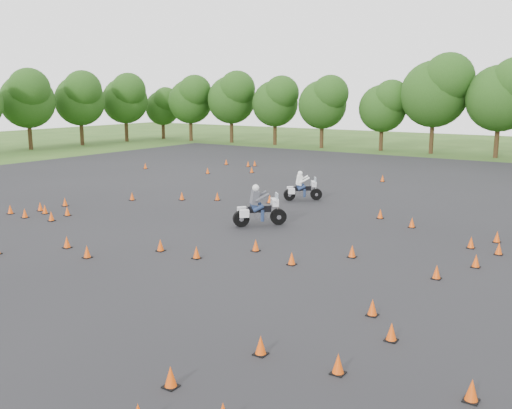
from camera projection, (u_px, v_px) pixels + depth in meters
The scene contains 6 objects.
ground at pixel (199, 251), 22.10m from camera, with size 140.00×140.00×0.00m, color #2D5119.
asphalt_pad at pixel (279, 222), 27.00m from camera, with size 62.00×62.00×0.00m, color black.
treeline at pixel (492, 110), 47.62m from camera, with size 87.04×32.43×10.27m.
traffic_cones at pixel (251, 222), 26.15m from camera, with size 35.87×32.98×0.45m.
rider_grey at pixel (260, 205), 26.16m from camera, with size 2.52×0.78×1.95m, color #44454C, non-canonical shape.
rider_white at pixel (303, 185), 32.37m from camera, with size 2.21×0.68×1.71m, color white, non-canonical shape.
Camera 1 is at (13.71, -16.49, 6.07)m, focal length 40.00 mm.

